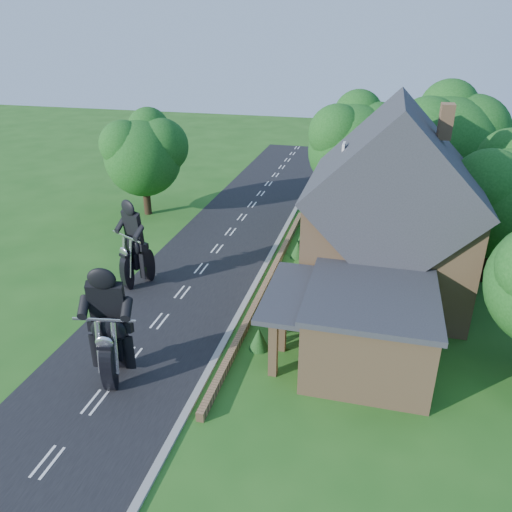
% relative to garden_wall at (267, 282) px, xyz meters
% --- Properties ---
extents(ground, '(120.00, 120.00, 0.00)m').
position_rel_garden_wall_xyz_m(ground, '(-4.30, -5.00, -0.20)').
color(ground, '#205417').
rests_on(ground, ground).
extents(road, '(7.00, 80.00, 0.02)m').
position_rel_garden_wall_xyz_m(road, '(-4.30, -5.00, -0.19)').
color(road, black).
rests_on(road, ground).
extents(kerb, '(0.30, 80.00, 0.12)m').
position_rel_garden_wall_xyz_m(kerb, '(-0.65, -5.00, -0.14)').
color(kerb, gray).
rests_on(kerb, ground).
extents(garden_wall, '(0.30, 22.00, 0.40)m').
position_rel_garden_wall_xyz_m(garden_wall, '(0.00, 0.00, 0.00)').
color(garden_wall, '#946F4B').
rests_on(garden_wall, ground).
extents(house, '(9.54, 8.64, 10.24)m').
position_rel_garden_wall_xyz_m(house, '(6.19, 1.00, 4.14)').
color(house, '#946F4B').
rests_on(house, ground).
extents(annex, '(7.05, 5.94, 3.44)m').
position_rel_garden_wall_xyz_m(annex, '(5.57, -5.80, 1.57)').
color(annex, '#946F4B').
rests_on(annex, ground).
extents(tree_house_right, '(6.51, 6.00, 8.40)m').
position_rel_garden_wall_xyz_m(tree_house_right, '(12.35, 3.62, 4.99)').
color(tree_house_right, black).
rests_on(tree_house_right, ground).
extents(tree_behind_house, '(7.81, 7.20, 10.08)m').
position_rel_garden_wall_xyz_m(tree_behind_house, '(9.88, 11.14, 6.03)').
color(tree_behind_house, black).
rests_on(tree_behind_house, ground).
extents(tree_behind_left, '(6.94, 6.40, 9.16)m').
position_rel_garden_wall_xyz_m(tree_behind_left, '(3.86, 12.13, 5.53)').
color(tree_behind_left, black).
rests_on(tree_behind_left, ground).
extents(tree_far_road, '(6.08, 5.60, 7.84)m').
position_rel_garden_wall_xyz_m(tree_far_road, '(-11.16, 9.11, 4.64)').
color(tree_far_road, black).
rests_on(tree_far_road, ground).
extents(shrub_a, '(0.90, 0.90, 1.10)m').
position_rel_garden_wall_xyz_m(shrub_a, '(1.00, -6.00, 0.35)').
color(shrub_a, '#133B12').
rests_on(shrub_a, ground).
extents(shrub_b, '(0.90, 0.90, 1.10)m').
position_rel_garden_wall_xyz_m(shrub_b, '(1.00, -3.50, 0.35)').
color(shrub_b, '#133B12').
rests_on(shrub_b, ground).
extents(shrub_c, '(0.90, 0.90, 1.10)m').
position_rel_garden_wall_xyz_m(shrub_c, '(1.00, -1.00, 0.35)').
color(shrub_c, '#133B12').
rests_on(shrub_c, ground).
extents(shrub_d, '(0.90, 0.90, 1.10)m').
position_rel_garden_wall_xyz_m(shrub_d, '(1.00, 4.00, 0.35)').
color(shrub_d, '#133B12').
rests_on(shrub_d, ground).
extents(shrub_e, '(0.90, 0.90, 1.10)m').
position_rel_garden_wall_xyz_m(shrub_e, '(1.00, 6.50, 0.35)').
color(shrub_e, '#133B12').
rests_on(shrub_e, ground).
extents(shrub_f, '(0.90, 0.90, 1.10)m').
position_rel_garden_wall_xyz_m(shrub_f, '(1.00, 9.00, 0.35)').
color(shrub_f, '#133B12').
rests_on(shrub_f, ground).
extents(motorcycle_lead, '(0.69, 1.71, 1.55)m').
position_rel_garden_wall_xyz_m(motorcycle_lead, '(-4.15, -9.46, 0.58)').
color(motorcycle_lead, black).
rests_on(motorcycle_lead, ground).
extents(motorcycle_follow, '(1.09, 1.63, 1.51)m').
position_rel_garden_wall_xyz_m(motorcycle_follow, '(-7.01, -1.72, 0.55)').
color(motorcycle_follow, black).
rests_on(motorcycle_follow, ground).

